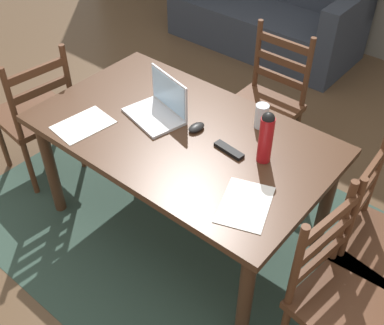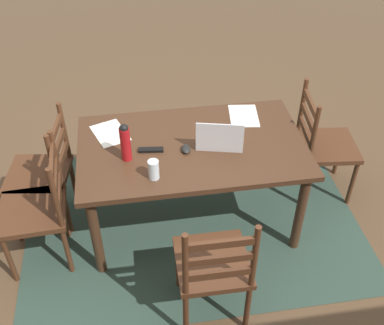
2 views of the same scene
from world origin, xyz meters
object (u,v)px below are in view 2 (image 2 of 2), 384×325
(dining_table, at_px, (192,155))
(laptop, at_px, (220,139))
(chair_far_head, at_px, (214,266))
(chair_left_near, at_px, (323,145))
(water_bottle, at_px, (125,141))
(chair_right_far, at_px, (39,209))
(drinking_glass, at_px, (154,170))
(chair_right_near, at_px, (43,174))
(tv_remote, at_px, (151,150))
(computer_mouse, at_px, (186,149))

(dining_table, distance_m, laptop, 0.24)
(dining_table, height_order, chair_far_head, chair_far_head)
(chair_left_near, xyz_separation_m, water_bottle, (1.53, 0.28, 0.42))
(chair_right_far, bearing_deg, chair_far_head, 148.73)
(dining_table, relative_size, water_bottle, 5.70)
(laptop, bearing_deg, chair_left_near, -165.14)
(chair_right_far, height_order, drinking_glass, chair_right_far)
(chair_right_near, bearing_deg, water_bottle, 157.05)
(chair_far_head, height_order, tv_remote, chair_far_head)
(laptop, bearing_deg, chair_far_head, 76.84)
(drinking_glass, bearing_deg, chair_right_near, -31.63)
(dining_table, relative_size, chair_right_near, 1.66)
(drinking_glass, bearing_deg, dining_table, -134.04)
(tv_remote, bearing_deg, drinking_glass, 5.79)
(drinking_glass, bearing_deg, chair_far_head, 118.50)
(chair_left_near, height_order, computer_mouse, chair_left_near)
(laptop, bearing_deg, computer_mouse, 4.02)
(chair_right_far, distance_m, drinking_glass, 0.87)
(chair_right_near, bearing_deg, computer_mouse, 166.69)
(chair_right_near, xyz_separation_m, laptop, (-1.27, 0.23, 0.34))
(chair_far_head, bearing_deg, laptop, -103.16)
(laptop, height_order, drinking_glass, laptop)
(water_bottle, relative_size, tv_remote, 1.63)
(laptop, bearing_deg, chair_right_far, 6.37)
(chair_right_near, relative_size, chair_right_far, 1.00)
(chair_right_near, height_order, computer_mouse, chair_right_near)
(laptop, xyz_separation_m, drinking_glass, (0.48, 0.26, 0.01))
(chair_far_head, distance_m, computer_mouse, 0.84)
(water_bottle, bearing_deg, chair_right_far, 9.31)
(chair_left_near, height_order, chair_far_head, same)
(water_bottle, relative_size, computer_mouse, 2.77)
(chair_far_head, bearing_deg, tv_remote, -70.55)
(chair_right_far, height_order, water_bottle, water_bottle)
(chair_far_head, relative_size, computer_mouse, 9.50)
(chair_left_near, xyz_separation_m, chair_right_near, (2.16, 0.01, 0.00))
(laptop, distance_m, computer_mouse, 0.24)
(chair_right_near, bearing_deg, chair_right_far, 90.06)
(laptop, height_order, tv_remote, laptop)
(chair_right_far, xyz_separation_m, computer_mouse, (-1.03, -0.12, 0.30))
(dining_table, distance_m, chair_left_near, 1.11)
(dining_table, xyz_separation_m, chair_far_head, (0.00, 0.84, -0.19))
(computer_mouse, relative_size, tv_remote, 0.59)
(chair_far_head, relative_size, water_bottle, 3.42)
(chair_far_head, relative_size, chair_right_far, 1.00)
(dining_table, height_order, tv_remote, tv_remote)
(chair_right_near, distance_m, drinking_glass, 0.99)
(chair_far_head, xyz_separation_m, water_bottle, (0.45, -0.76, 0.42))
(computer_mouse, bearing_deg, laptop, -169.08)
(drinking_glass, bearing_deg, chair_right_far, -8.44)
(chair_far_head, bearing_deg, dining_table, -90.03)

